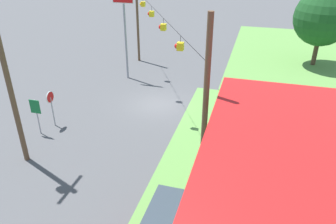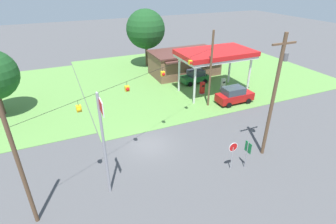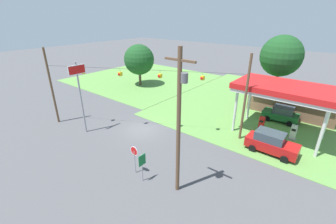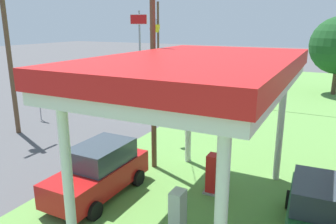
# 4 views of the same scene
# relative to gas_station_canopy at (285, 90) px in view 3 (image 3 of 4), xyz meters

# --- Properties ---
(ground_plane) EXTENTS (160.00, 160.00, 0.00)m
(ground_plane) POSITION_rel_gas_station_canopy_xyz_m (-12.08, -8.27, -5.08)
(ground_plane) COLOR #4C4C4F
(grass_verge_station_corner) EXTENTS (36.00, 28.00, 0.04)m
(grass_verge_station_corner) POSITION_rel_gas_station_canopy_xyz_m (2.00, 7.99, -5.06)
(grass_verge_station_corner) COLOR #5B8E42
(grass_verge_station_corner) RESTS_ON ground
(grass_verge_opposite_corner) EXTENTS (24.00, 24.00, 0.04)m
(grass_verge_opposite_corner) POSITION_rel_gas_station_canopy_xyz_m (-28.08, 7.73, -5.06)
(grass_verge_opposite_corner) COLOR #5B8E42
(grass_verge_opposite_corner) RESTS_ON ground
(gas_station_canopy) EXTENTS (9.39, 5.60, 5.61)m
(gas_station_canopy) POSITION_rel_gas_station_canopy_xyz_m (0.00, 0.00, 0.00)
(gas_station_canopy) COLOR silver
(gas_station_canopy) RESTS_ON ground
(gas_station_store) EXTENTS (10.42, 6.41, 3.67)m
(gas_station_store) POSITION_rel_gas_station_canopy_xyz_m (-0.21, 7.97, -3.23)
(gas_station_store) COLOR brown
(gas_station_store) RESTS_ON ground
(fuel_pump_near) EXTENTS (0.71, 0.56, 1.65)m
(fuel_pump_near) POSITION_rel_gas_station_canopy_xyz_m (-1.62, -0.00, -4.30)
(fuel_pump_near) COLOR gray
(fuel_pump_near) RESTS_ON ground
(fuel_pump_far) EXTENTS (0.71, 0.56, 1.65)m
(fuel_pump_far) POSITION_rel_gas_station_canopy_xyz_m (1.62, -0.00, -4.30)
(fuel_pump_far) COLOR gray
(fuel_pump_far) RESTS_ON ground
(car_at_pumps_front) EXTENTS (4.57, 2.13, 2.07)m
(car_at_pumps_front) POSITION_rel_gas_station_canopy_xyz_m (0.52, -3.92, -4.04)
(car_at_pumps_front) COLOR #AD1414
(car_at_pumps_front) RESTS_ON ground
(car_at_pumps_rear) EXTENTS (4.10, 2.28, 1.93)m
(car_at_pumps_rear) POSITION_rel_gas_station_canopy_xyz_m (-0.57, 3.93, -4.11)
(car_at_pumps_rear) COLOR #1E602D
(car_at_pumps_rear) RESTS_ON ground
(stop_sign_roadside) EXTENTS (0.80, 0.08, 2.50)m
(stop_sign_roadside) POSITION_rel_gas_station_canopy_xyz_m (-7.15, -14.02, -3.26)
(stop_sign_roadside) COLOR #99999E
(stop_sign_roadside) RESTS_ON ground
(stop_sign_overhead) EXTENTS (0.22, 1.84, 7.75)m
(stop_sign_overhead) POSITION_rel_gas_station_canopy_xyz_m (-16.59, -12.57, 0.18)
(stop_sign_overhead) COLOR gray
(stop_sign_overhead) RESTS_ON ground
(route_sign) EXTENTS (0.10, 0.70, 2.40)m
(route_sign) POSITION_rel_gas_station_canopy_xyz_m (-5.97, -14.33, -3.37)
(route_sign) COLOR gray
(route_sign) RESTS_ON ground
(utility_pole_main) EXTENTS (2.20, 0.44, 10.38)m
(utility_pole_main) POSITION_rel_gas_station_canopy_xyz_m (-3.28, -13.38, 0.71)
(utility_pole_main) COLOR brown
(utility_pole_main) RESTS_ON ground
(signal_span_gantry) EXTENTS (19.00, 10.24, 8.83)m
(signal_span_gantry) POSITION_rel_gas_station_canopy_xyz_m (-12.08, -8.28, -0.26)
(signal_span_gantry) COLOR brown
(signal_span_gantry) RESTS_ON ground
(tree_behind_station) EXTENTS (6.30, 6.30, 9.30)m
(tree_behind_station) POSITION_rel_gas_station_canopy_xyz_m (-4.18, 14.35, 1.06)
(tree_behind_station) COLOR #4C3828
(tree_behind_station) RESTS_ON ground
(tree_west_verge) EXTENTS (5.33, 5.33, 7.33)m
(tree_west_verge) POSITION_rel_gas_station_canopy_xyz_m (-24.93, 4.00, -0.42)
(tree_west_verge) COLOR #4C3828
(tree_west_verge) RESTS_ON ground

